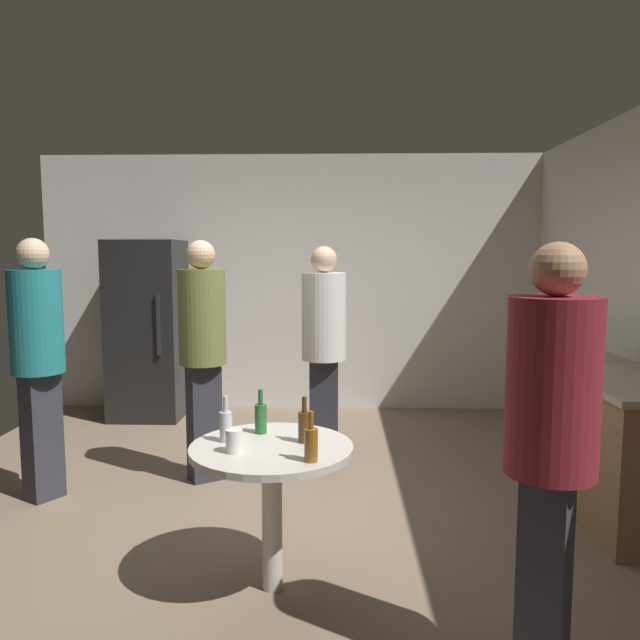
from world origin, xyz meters
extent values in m
cube|color=#7A6651|center=(0.00, 0.00, -0.05)|extent=(5.20, 5.20, 0.10)
cube|color=silver|center=(0.00, 2.63, 1.35)|extent=(5.32, 0.06, 2.70)
cube|color=black|center=(-1.44, 2.20, 0.90)|extent=(0.70, 0.65, 1.80)
cube|color=#262628|center=(-1.23, 1.86, 0.99)|extent=(0.03, 0.03, 0.60)
cube|color=olive|center=(2.28, 0.32, 0.43)|extent=(0.60, 2.04, 0.86)
cube|color=tan|center=(2.28, 0.32, 0.88)|extent=(0.64, 2.08, 0.04)
cylinder|color=#B2B2B7|center=(2.23, 0.71, 0.97)|extent=(0.17, 0.17, 0.14)
sphere|color=black|center=(2.23, 0.71, 1.06)|extent=(0.04, 0.04, 0.04)
cone|color=#B2B2B7|center=(2.35, 0.71, 0.98)|extent=(0.09, 0.04, 0.06)
cylinder|color=#3F141E|center=(2.32, 0.45, 1.01)|extent=(0.08, 0.08, 0.22)
cylinder|color=#3F141E|center=(2.32, 0.45, 1.17)|extent=(0.03, 0.03, 0.09)
cylinder|color=beige|center=(0.16, -0.97, 0.35)|extent=(0.10, 0.10, 0.70)
cylinder|color=beige|center=(0.16, -0.97, 0.72)|extent=(0.80, 0.80, 0.03)
cylinder|color=#8C5919|center=(0.37, -1.19, 0.81)|extent=(0.06, 0.06, 0.15)
cylinder|color=#8C5919|center=(0.37, -1.19, 0.93)|extent=(0.02, 0.02, 0.08)
cylinder|color=#593314|center=(0.32, -0.92, 0.81)|extent=(0.06, 0.06, 0.15)
cylinder|color=#593314|center=(0.32, -0.92, 0.93)|extent=(0.02, 0.02, 0.08)
cylinder|color=#26662D|center=(0.09, -0.77, 0.81)|extent=(0.06, 0.06, 0.15)
cylinder|color=#26662D|center=(0.09, -0.77, 0.93)|extent=(0.02, 0.02, 0.08)
cylinder|color=silver|center=(-0.07, -0.92, 0.81)|extent=(0.06, 0.06, 0.15)
cylinder|color=silver|center=(-0.07, -0.92, 0.93)|extent=(0.02, 0.02, 0.08)
cylinder|color=white|center=(0.00, -1.08, 0.79)|extent=(0.08, 0.08, 0.11)
cube|color=#2D2D38|center=(-0.49, 0.48, 0.43)|extent=(0.28, 0.26, 0.87)
cylinder|color=olive|center=(-0.49, 0.48, 1.21)|extent=(0.47, 0.47, 0.69)
sphere|color=#D8AD8C|center=(-0.49, 0.48, 1.66)|extent=(0.21, 0.21, 0.21)
cube|color=#2D2D38|center=(-1.52, 0.10, 0.44)|extent=(0.26, 0.28, 0.87)
cylinder|color=#1E727A|center=(-1.52, 0.10, 1.22)|extent=(0.47, 0.47, 0.69)
sphere|color=#D8AD8C|center=(-1.52, 0.10, 1.66)|extent=(0.21, 0.21, 0.21)
cube|color=#2D2D38|center=(0.38, 0.80, 0.42)|extent=(0.22, 0.17, 0.85)
cylinder|color=white|center=(0.38, 0.80, 1.18)|extent=(0.35, 0.35, 0.67)
sphere|color=#D8AD8C|center=(0.38, 0.80, 1.62)|extent=(0.20, 0.20, 0.20)
cube|color=#2D2D38|center=(1.28, -1.60, 0.42)|extent=(0.26, 0.28, 0.84)
cylinder|color=maroon|center=(1.28, -1.60, 1.17)|extent=(0.47, 0.47, 0.67)
sphere|color=tan|center=(1.28, -1.60, 1.61)|extent=(0.20, 0.20, 0.20)
camera|label=1|loc=(0.48, -3.81, 1.66)|focal=33.81mm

